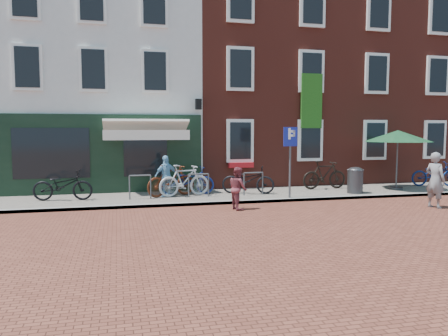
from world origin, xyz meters
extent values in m
plane|color=brown|center=(0.00, 0.00, 0.00)|extent=(80.00, 80.00, 0.00)
cube|color=slate|center=(1.00, 1.50, 0.05)|extent=(24.00, 3.00, 0.10)
cube|color=silver|center=(-5.00, 7.00, 4.50)|extent=(8.00, 8.00, 9.00)
cube|color=maroon|center=(2.00, 7.00, 5.00)|extent=(6.00, 8.00, 10.00)
cube|color=maroon|center=(8.00, 7.00, 5.00)|extent=(6.00, 8.00, 10.00)
cylinder|color=#39393B|center=(4.28, 0.71, 0.52)|extent=(0.56, 0.56, 0.84)
ellipsoid|color=#39393B|center=(4.28, 0.71, 1.01)|extent=(0.56, 0.56, 0.25)
cylinder|color=#4C4C4F|center=(1.50, 0.25, 1.31)|extent=(0.07, 0.07, 2.42)
cube|color=#172499|center=(1.50, 0.23, 2.20)|extent=(0.50, 0.04, 0.65)
cylinder|color=#4C4C4F|center=(6.43, 1.30, 0.14)|extent=(0.50, 0.50, 0.08)
cylinder|color=#4C4C4F|center=(6.43, 1.30, 1.20)|extent=(0.06, 0.06, 2.19)
cone|color=#184826|center=(6.43, 1.30, 2.29)|extent=(2.61, 2.61, 0.45)
imported|color=gray|center=(5.37, -2.11, 0.87)|extent=(0.58, 0.73, 1.74)
imported|color=brown|center=(-0.67, -0.90, 0.65)|extent=(0.60, 0.71, 1.31)
imported|color=#73AED4|center=(-2.58, 1.51, 0.82)|extent=(0.91, 0.58, 1.45)
imported|color=black|center=(-6.00, 1.53, 0.60)|extent=(1.98, 0.90, 1.01)
imported|color=#572411|center=(-2.41, 1.57, 0.66)|extent=(1.92, 1.17, 1.12)
imported|color=navy|center=(-1.77, 1.79, 0.60)|extent=(1.95, 0.77, 1.01)
imported|color=#B0B0B2|center=(-1.96, 1.45, 0.66)|extent=(1.93, 0.90, 1.12)
imported|color=black|center=(0.40, 1.55, 0.60)|extent=(2.03, 1.33, 1.01)
imported|color=black|center=(3.69, 2.00, 0.66)|extent=(1.88, 0.59, 1.12)
imported|color=#081D53|center=(8.57, 1.76, 0.60)|extent=(2.02, 1.08, 1.01)
camera|label=1|loc=(-4.23, -13.57, 2.43)|focal=34.83mm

